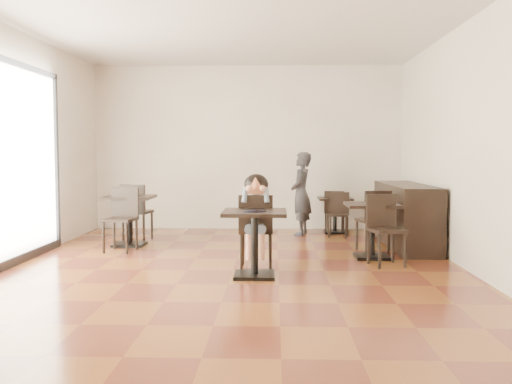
{
  "coord_description": "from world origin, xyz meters",
  "views": [
    {
      "loc": [
        0.53,
        -7.2,
        1.51
      ],
      "look_at": [
        0.29,
        0.14,
        1.0
      ],
      "focal_mm": 40.0,
      "sensor_mm": 36.0,
      "label": 1
    }
  ],
  "objects_px": {
    "cafe_table_mid": "(372,231)",
    "cafe_table_back": "(335,215)",
    "child": "(256,221)",
    "chair_left_b": "(120,220)",
    "child_table": "(255,244)",
    "cafe_table_left": "(129,221)",
    "chair_mid_a": "(373,221)",
    "chair_mid_b": "(387,231)",
    "chair_back_a": "(335,212)",
    "chair_back_b": "(338,215)",
    "child_chair": "(256,231)",
    "chair_left_a": "(137,212)",
    "adult_patron": "(301,194)"
  },
  "relations": [
    {
      "from": "cafe_table_mid",
      "to": "cafe_table_back",
      "type": "bearing_deg",
      "value": 95.79
    },
    {
      "from": "child",
      "to": "chair_left_b",
      "type": "height_order",
      "value": "child"
    },
    {
      "from": "child_table",
      "to": "cafe_table_left",
      "type": "distance_m",
      "value": 3.09
    },
    {
      "from": "chair_mid_a",
      "to": "chair_mid_b",
      "type": "height_order",
      "value": "same"
    },
    {
      "from": "chair_back_a",
      "to": "chair_mid_a",
      "type": "bearing_deg",
      "value": 112.22
    },
    {
      "from": "chair_back_a",
      "to": "chair_back_b",
      "type": "xyz_separation_m",
      "value": [
        0.0,
        -0.57,
        0.0
      ]
    },
    {
      "from": "child_chair",
      "to": "child",
      "type": "relative_size",
      "value": 0.79
    },
    {
      "from": "child",
      "to": "chair_back_b",
      "type": "relative_size",
      "value": 1.53
    },
    {
      "from": "cafe_table_mid",
      "to": "chair_back_a",
      "type": "relative_size",
      "value": 0.99
    },
    {
      "from": "child_chair",
      "to": "child",
      "type": "height_order",
      "value": "child"
    },
    {
      "from": "chair_mid_b",
      "to": "chair_back_b",
      "type": "distance_m",
      "value": 2.58
    },
    {
      "from": "child",
      "to": "chair_left_a",
      "type": "relative_size",
      "value": 1.26
    },
    {
      "from": "child_chair",
      "to": "child_table",
      "type": "bearing_deg",
      "value": 90.0
    },
    {
      "from": "cafe_table_mid",
      "to": "chair_mid_b",
      "type": "relative_size",
      "value": 0.83
    },
    {
      "from": "child_table",
      "to": "chair_back_b",
      "type": "relative_size",
      "value": 1.01
    },
    {
      "from": "adult_patron",
      "to": "chair_left_b",
      "type": "distance_m",
      "value": 3.39
    },
    {
      "from": "cafe_table_back",
      "to": "chair_left_b",
      "type": "distance_m",
      "value": 4.09
    },
    {
      "from": "child_table",
      "to": "chair_mid_b",
      "type": "height_order",
      "value": "chair_mid_b"
    },
    {
      "from": "chair_left_b",
      "to": "chair_back_b",
      "type": "height_order",
      "value": "chair_left_b"
    },
    {
      "from": "cafe_table_mid",
      "to": "cafe_table_back",
      "type": "relative_size",
      "value": 1.19
    },
    {
      "from": "chair_mid_a",
      "to": "chair_left_a",
      "type": "bearing_deg",
      "value": -28.4
    },
    {
      "from": "cafe_table_left",
      "to": "chair_mid_b",
      "type": "relative_size",
      "value": 0.86
    },
    {
      "from": "cafe_table_left",
      "to": "chair_back_b",
      "type": "distance_m",
      "value": 3.64
    },
    {
      "from": "child_chair",
      "to": "cafe_table_left",
      "type": "bearing_deg",
      "value": -38.89
    },
    {
      "from": "cafe_table_mid",
      "to": "chair_mid_b",
      "type": "distance_m",
      "value": 0.56
    },
    {
      "from": "chair_back_b",
      "to": "child_table",
      "type": "bearing_deg",
      "value": -100.54
    },
    {
      "from": "child_chair",
      "to": "chair_left_b",
      "type": "height_order",
      "value": "chair_left_b"
    },
    {
      "from": "cafe_table_back",
      "to": "chair_left_a",
      "type": "distance_m",
      "value": 3.64
    },
    {
      "from": "child_chair",
      "to": "cafe_table_back",
      "type": "distance_m",
      "value": 3.57
    },
    {
      "from": "chair_mid_b",
      "to": "chair_left_a",
      "type": "bearing_deg",
      "value": 137.46
    },
    {
      "from": "chair_left_b",
      "to": "chair_mid_a",
      "type": "bearing_deg",
      "value": 10.89
    },
    {
      "from": "chair_left_a",
      "to": "chair_left_b",
      "type": "relative_size",
      "value": 1.0
    },
    {
      "from": "child_chair",
      "to": "adult_patron",
      "type": "xyz_separation_m",
      "value": [
        0.73,
        2.99,
        0.27
      ]
    },
    {
      "from": "chair_back_a",
      "to": "child_chair",
      "type": "bearing_deg",
      "value": 79.61
    },
    {
      "from": "adult_patron",
      "to": "cafe_table_back",
      "type": "height_order",
      "value": "adult_patron"
    },
    {
      "from": "cafe_table_back",
      "to": "chair_mid_b",
      "type": "bearing_deg",
      "value": -83.38
    },
    {
      "from": "adult_patron",
      "to": "cafe_table_mid",
      "type": "xyz_separation_m",
      "value": [
        0.91,
        -2.26,
        -0.37
      ]
    },
    {
      "from": "cafe_table_mid",
      "to": "chair_mid_b",
      "type": "xyz_separation_m",
      "value": [
        0.1,
        -0.55,
        0.08
      ]
    },
    {
      "from": "cafe_table_back",
      "to": "chair_left_b",
      "type": "xyz_separation_m",
      "value": [
        -3.49,
        -2.14,
        0.16
      ]
    },
    {
      "from": "child_chair",
      "to": "adult_patron",
      "type": "relative_size",
      "value": 0.64
    },
    {
      "from": "adult_patron",
      "to": "chair_back_a",
      "type": "bearing_deg",
      "value": 128.69
    },
    {
      "from": "child",
      "to": "chair_left_b",
      "type": "distance_m",
      "value": 2.41
    },
    {
      "from": "child_table",
      "to": "chair_mid_b",
      "type": "relative_size",
      "value": 0.85
    },
    {
      "from": "child",
      "to": "cafe_table_back",
      "type": "bearing_deg",
      "value": 67.31
    },
    {
      "from": "child_chair",
      "to": "child",
      "type": "xyz_separation_m",
      "value": [
        0.0,
        0.0,
        0.13
      ]
    },
    {
      "from": "child",
      "to": "chair_mid_a",
      "type": "relative_size",
      "value": 1.29
    },
    {
      "from": "cafe_table_left",
      "to": "chair_back_a",
      "type": "relative_size",
      "value": 1.02
    },
    {
      "from": "chair_back_b",
      "to": "cafe_table_mid",
      "type": "bearing_deg",
      "value": -70.49
    },
    {
      "from": "child_table",
      "to": "chair_left_a",
      "type": "bearing_deg",
      "value": 126.99
    },
    {
      "from": "adult_patron",
      "to": "chair_mid_a",
      "type": "bearing_deg",
      "value": 42.8
    }
  ]
}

